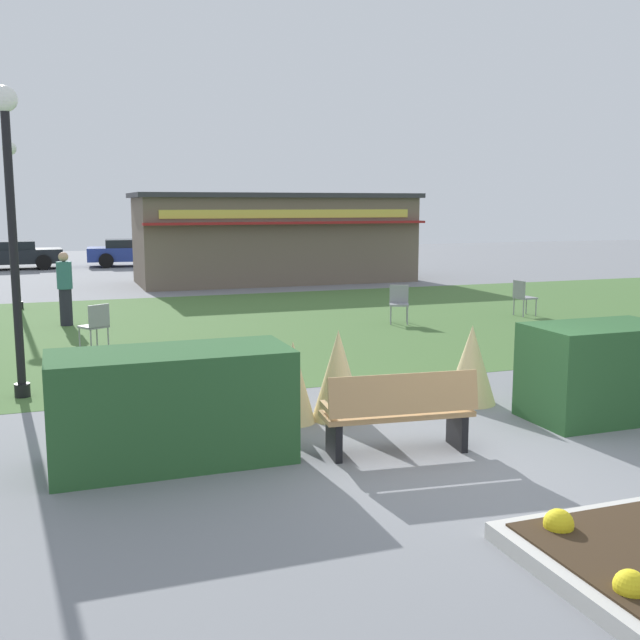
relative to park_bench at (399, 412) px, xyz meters
The scene contains 19 objects.
ground_plane 0.93m from the park_bench, 31.56° to the right, with size 80.00×80.00×0.00m, color slate.
lawn_patch 9.24m from the park_bench, 85.78° to the left, with size 36.00×12.00×0.01m, color #446B33.
park_bench is the anchor object (origin of this frame).
hedge_left 2.49m from the park_bench, 165.64° to the left, with size 2.55×1.10×1.23m, color #28562B.
hedge_right 3.09m from the park_bench, ahead, with size 1.86×1.10×1.24m, color #28562B.
ornamental_grass_behind_left 2.50m from the park_bench, 40.62° to the left, with size 0.70×0.70×1.11m, color #D1BC7F.
ornamental_grass_behind_right 1.90m from the park_bench, 121.56° to the left, with size 0.60×0.60×0.92m, color #D1BC7F.
ornamental_grass_behind_center 1.74m from the park_bench, 114.92° to the left, with size 0.56×0.56×1.05m, color #D1BC7F.
ornamental_grass_behind_far 1.53m from the park_bench, 95.13° to the left, with size 0.69×0.69×1.17m, color #D1BC7F.
lamppost_mid 6.19m from the park_bench, 134.58° to the left, with size 0.36×0.36×4.37m.
lamppost_far 14.83m from the park_bench, 107.63° to the left, with size 0.36×0.36×4.37m.
food_kiosk 19.01m from the park_bench, 77.82° to the left, with size 9.92×4.16×3.14m.
cafe_chair_west 7.89m from the park_bench, 110.94° to the left, with size 0.60×0.60×0.89m.
cafe_chair_east 11.22m from the park_bench, 48.51° to the left, with size 0.46×0.46×0.89m.
cafe_chair_center 9.33m from the park_bench, 64.32° to the left, with size 0.58×0.58×0.89m.
person_strolling 11.17m from the park_bench, 107.21° to the left, with size 0.34×0.34×1.69m.
parked_car_west_slot 27.80m from the park_bench, 100.95° to the left, with size 4.28×2.20×1.20m.
parked_car_center_slot 27.30m from the park_bench, 90.03° to the left, with size 4.32×2.29×1.20m.
parked_car_east_slot 27.88m from the park_bench, 78.31° to the left, with size 4.34×2.34×1.20m.
Camera 1 is at (-4.21, -6.83, 2.77)m, focal length 41.91 mm.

